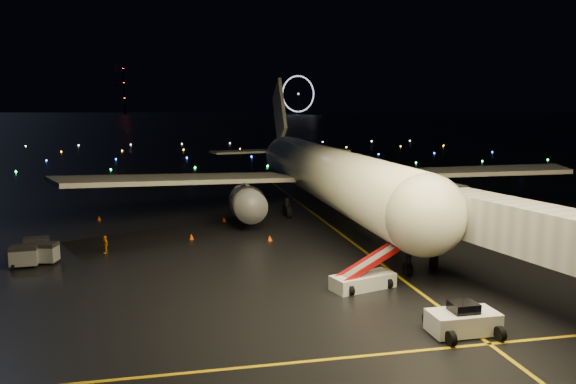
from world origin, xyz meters
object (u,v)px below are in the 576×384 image
airliner (319,142)px  baggage_cart_2 (44,253)px  baggage_cart_0 (24,256)px  belt_loader (363,266)px  baggage_cart_1 (37,248)px  crew_c (105,244)px  pushback_tug (463,318)px

airliner → baggage_cart_2: size_ratio=29.62×
airliner → baggage_cart_0: airliner is taller
belt_loader → baggage_cart_1: (-23.73, 13.13, -0.75)m
airliner → crew_c: airliner is taller
crew_c → baggage_cart_2: baggage_cart_2 is taller
baggage_cart_2 → airliner: bearing=44.0°
baggage_cart_0 → belt_loader: bearing=-27.8°
crew_c → baggage_cart_1: baggage_cart_1 is taller
pushback_tug → belt_loader: (-2.79, 8.47, 0.70)m
pushback_tug → baggage_cart_0: 32.82m
airliner → crew_c: size_ratio=36.94×
pushback_tug → baggage_cart_2: 32.19m
belt_loader → baggage_cart_2: (-22.74, 11.13, -0.76)m
belt_loader → crew_c: 22.70m
baggage_cart_2 → pushback_tug: bearing=-24.5°
baggage_cart_2 → baggage_cart_1: bearing=129.3°
pushback_tug → baggage_cart_1: bearing=140.2°
belt_loader → crew_c: bearing=127.5°
baggage_cart_1 → belt_loader: bearing=-40.0°
belt_loader → baggage_cart_1: bearing=134.7°
airliner → baggage_cart_2: bearing=-149.1°
airliner → baggage_cart_1: bearing=-153.2°
pushback_tug → crew_c: pushback_tug is taller
crew_c → baggage_cart_1: 5.41m
baggage_cart_0 → crew_c: bearing=23.0°
belt_loader → baggage_cart_1: belt_loader is taller
airliner → baggage_cart_1: 32.17m
airliner → baggage_cart_0: 33.75m
belt_loader → baggage_cart_1: size_ratio=3.31×
baggage_cart_1 → baggage_cart_0: bearing=-108.0°
baggage_cart_1 → baggage_cart_2: bearing=-74.7°
airliner → belt_loader: (-4.17, -27.33, -6.67)m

